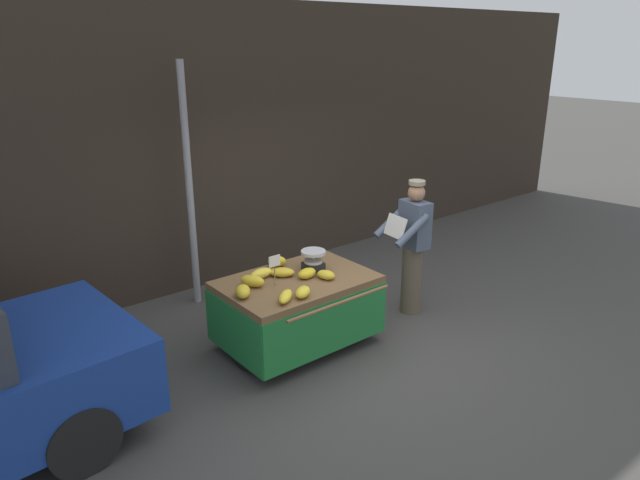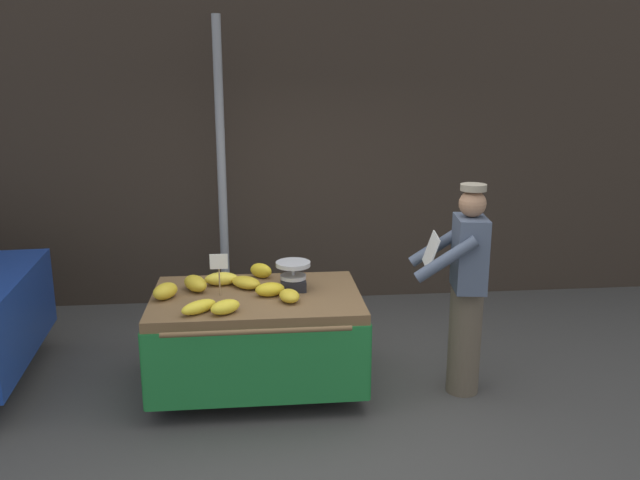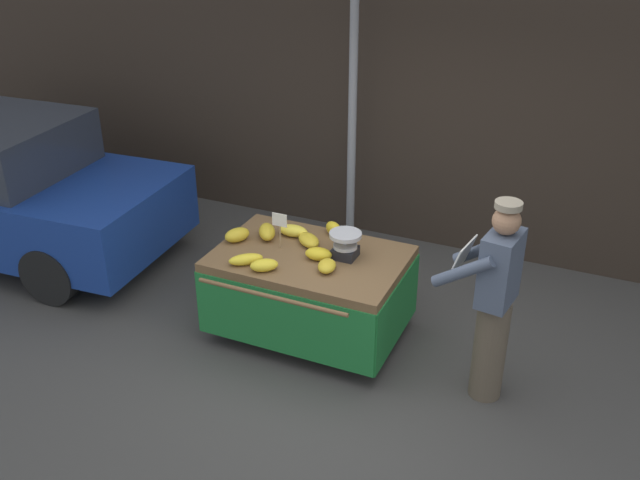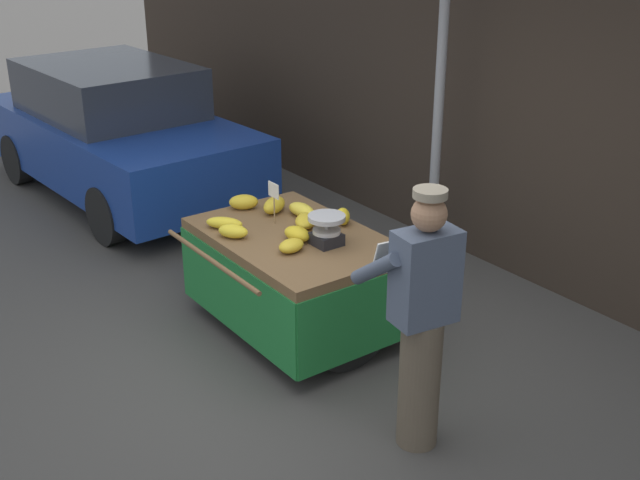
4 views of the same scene
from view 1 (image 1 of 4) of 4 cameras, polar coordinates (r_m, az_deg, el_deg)
name	(u,v)px [view 1 (image 1 of 4)]	position (r m, az deg, el deg)	size (l,w,h in m)	color
ground_plane	(365,346)	(6.70, 4.46, -10.37)	(60.00, 60.00, 0.00)	#423F3D
back_wall	(229,145)	(8.22, -8.97, 9.23)	(16.00, 0.24, 3.82)	#332821
street_pole	(189,188)	(7.40, -12.79, 4.99)	(0.09, 0.09, 3.09)	gray
banana_cart	(297,297)	(6.42, -2.28, -5.66)	(1.68, 1.31, 0.82)	brown
weighing_scale	(313,260)	(6.52, -0.67, -2.03)	(0.28, 0.28, 0.24)	black
price_sign	(275,264)	(6.08, -4.51, -2.37)	(0.14, 0.01, 0.34)	#997A51
banana_bunch_0	(286,296)	(5.81, -3.43, -5.59)	(0.12, 0.30, 0.09)	yellow
banana_bunch_1	(326,275)	(6.31, 0.61, -3.45)	(0.15, 0.21, 0.10)	gold
banana_bunch_2	(303,292)	(5.88, -1.70, -5.17)	(0.14, 0.24, 0.10)	yellow
banana_bunch_3	(252,281)	(6.15, -6.70, -4.04)	(0.15, 0.27, 0.13)	gold
banana_bunch_4	(282,272)	(6.39, -3.77, -3.19)	(0.16, 0.28, 0.10)	gold
banana_bunch_5	(307,273)	(6.33, -1.29, -3.31)	(0.15, 0.23, 0.11)	gold
banana_bunch_6	(243,291)	(5.92, -7.63, -5.06)	(0.15, 0.24, 0.12)	gold
banana_bunch_7	(277,261)	(6.66, -4.27, -2.12)	(0.11, 0.21, 0.13)	gold
banana_bunch_8	(261,273)	(6.36, -5.84, -3.30)	(0.14, 0.27, 0.11)	yellow
vendor_person	(412,247)	(7.22, 9.13, -0.69)	(0.62, 0.57, 1.71)	brown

